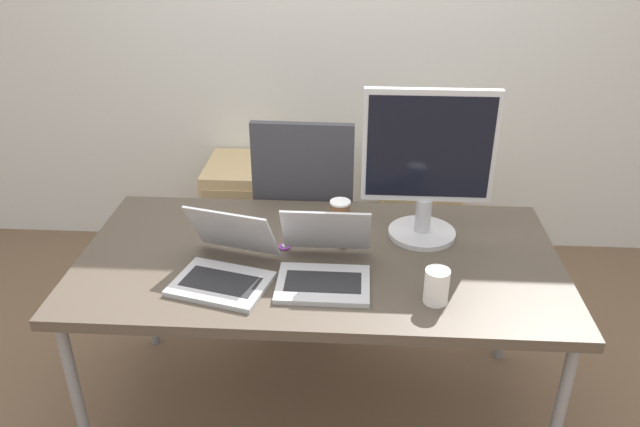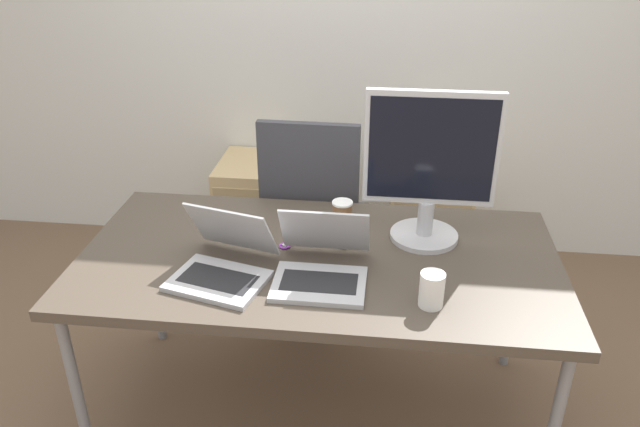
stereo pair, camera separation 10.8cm
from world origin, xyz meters
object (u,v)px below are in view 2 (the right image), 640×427
object	(u,v)px
laptop_right	(321,265)
mouse	(344,243)
monitor	(430,168)
laptop_left	(223,263)
cabinet_left	(260,210)
coffee_cup_brown	(342,216)
office_chair	(315,241)
cabinet_right	(428,219)
coffee_cup_white	(432,290)

from	to	relation	value
laptop_right	mouse	distance (m)	0.23
monitor	mouse	bearing A→B (deg)	-161.73
laptop_left	laptop_right	distance (m)	0.34
laptop_left	mouse	size ratio (longest dim) A/B	6.71
cabinet_left	mouse	bearing A→B (deg)	-63.22
laptop_right	coffee_cup_brown	distance (m)	0.35
office_chair	coffee_cup_brown	bearing A→B (deg)	-71.20
laptop_left	coffee_cup_brown	distance (m)	0.53
cabinet_left	monitor	xyz separation A→B (m)	(0.88, -1.04, 0.75)
cabinet_right	laptop_left	distance (m)	1.67
office_chair	laptop_right	size ratio (longest dim) A/B	3.10
cabinet_left	laptop_right	bearing A→B (deg)	-69.26
laptop_left	mouse	xyz separation A→B (m)	(0.40, 0.24, -0.03)
laptop_right	cabinet_right	bearing A→B (deg)	71.47
cabinet_left	office_chair	bearing A→B (deg)	-52.91
cabinet_right	laptop_left	world-z (taller)	laptop_left
laptop_left	office_chair	bearing A→B (deg)	76.02
mouse	coffee_cup_brown	distance (m)	0.14
mouse	coffee_cup_brown	size ratio (longest dim) A/B	0.51
mouse	cabinet_right	bearing A→B (deg)	70.90
office_chair	cabinet_left	world-z (taller)	office_chair
monitor	office_chair	bearing A→B (deg)	132.84
coffee_cup_brown	laptop_left	bearing A→B (deg)	-135.87
laptop_right	mouse	world-z (taller)	laptop_right
coffee_cup_brown	cabinet_right	bearing A→B (deg)	67.76
coffee_cup_white	laptop_left	bearing A→B (deg)	171.81
coffee_cup_brown	coffee_cup_white	bearing A→B (deg)	-55.45
laptop_left	coffee_cup_brown	xyz separation A→B (m)	(0.38, 0.37, 0.01)
laptop_right	coffee_cup_white	bearing A→B (deg)	-18.41
cabinet_right	coffee_cup_brown	distance (m)	1.21
cabinet_right	coffee_cup_white	world-z (taller)	coffee_cup_white
cabinet_right	coffee_cup_brown	size ratio (longest dim) A/B	4.93
office_chair	coffee_cup_brown	size ratio (longest dim) A/B	8.96
mouse	monitor	bearing A→B (deg)	18.27
laptop_left	coffee_cup_white	world-z (taller)	laptop_left
mouse	coffee_cup_white	world-z (taller)	coffee_cup_white
cabinet_left	coffee_cup_white	size ratio (longest dim) A/B	5.02
laptop_left	laptop_right	world-z (taller)	same
monitor	coffee_cup_white	xyz separation A→B (m)	(0.01, -0.44, -0.23)
office_chair	cabinet_right	distance (m)	0.78
laptop_right	coffee_cup_brown	xyz separation A→B (m)	(0.04, 0.35, 0.01)
laptop_right	cabinet_left	bearing A→B (deg)	110.74
cabinet_left	coffee_cup_brown	distance (m)	1.26
office_chair	monitor	world-z (taller)	monitor
laptop_right	mouse	size ratio (longest dim) A/B	5.64
cabinet_left	laptop_left	world-z (taller)	laptop_left
laptop_left	laptop_right	bearing A→B (deg)	3.52
office_chair	mouse	distance (m)	0.74
cabinet_left	mouse	xyz separation A→B (m)	(0.57, -1.14, 0.47)
cabinet_left	monitor	world-z (taller)	monitor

